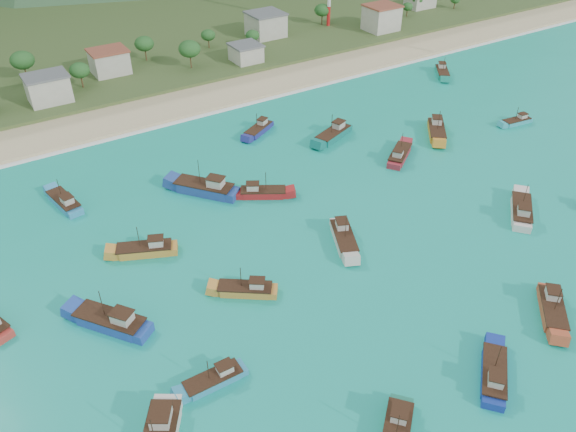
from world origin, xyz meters
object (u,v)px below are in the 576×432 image
boat_25 (259,130)px  boat_5 (214,380)px  boat_16 (494,375)px  boat_31 (436,131)px  boat_11 (262,193)px  boat_22 (521,211)px  boat_28 (205,189)px  boat_15 (65,203)px  boat_9 (517,122)px  boat_10 (344,238)px  boat_2 (246,290)px  boat_13 (333,135)px  boat_18 (552,310)px  boat_27 (442,73)px  boat_7 (399,155)px  boat_29 (112,322)px  boat_30 (146,250)px

boat_25 → boat_5: bearing=116.4°
boat_16 → boat_31: (43.61, 55.18, 0.14)m
boat_11 → boat_22: 48.94m
boat_16 → boat_28: 62.52m
boat_11 → boat_15: (-33.59, 17.27, 0.03)m
boat_9 → boat_10: (-63.20, -14.76, 0.27)m
boat_2 → boat_13: (41.93, 34.72, 0.20)m
boat_18 → boat_22: size_ratio=0.89×
boat_2 → boat_27: 103.71m
boat_28 → boat_15: bearing=118.7°
boat_2 → boat_7: (48.51, 19.39, 0.10)m
boat_5 → boat_10: size_ratio=0.80×
boat_25 → boat_28: 27.62m
boat_2 → boat_10: 20.80m
boat_22 → boat_13: bearing=154.0°
boat_2 → boat_25: same height
boat_2 → boat_13: bearing=-14.5°
boat_22 → boat_27: bearing=106.3°
boat_15 → boat_29: size_ratio=0.90×
boat_9 → boat_11: 68.22m
boat_16 → boat_31: 70.33m
boat_2 → boat_16: size_ratio=0.96×
boat_5 → boat_22: size_ratio=0.82×
boat_9 → boat_27: bearing=-5.7°
boat_16 → boat_7: bearing=110.1°
boat_7 → boat_22: size_ratio=0.96×
boat_7 → boat_2: bearing=-102.9°
boat_9 → boat_18: size_ratio=0.87×
boat_11 → boat_29: size_ratio=0.85×
boat_13 → boat_25: 17.57m
boat_2 → boat_10: boat_10 is taller
boat_5 → boat_30: bearing=-3.1°
boat_2 → boat_28: (6.94, 29.37, 0.39)m
boat_30 → boat_15: bearing=43.7°
boat_27 → boat_28: bearing=50.7°
boat_9 → boat_31: size_ratio=0.76×
boat_22 → boat_31: boat_31 is taller
boat_2 → boat_5: size_ratio=1.06×
boat_13 → boat_30: bearing=87.3°
boat_10 → boat_27: size_ratio=1.13×
boat_5 → boat_27: 120.25m
boat_16 → boat_25: size_ratio=1.00×
boat_31 → boat_5: bearing=65.3°
boat_27 → boat_29: (-111.10, -45.19, 0.22)m
boat_15 → boat_22: (71.21, -48.57, 0.12)m
boat_11 → boat_31: size_ratio=0.91×
boat_15 → boat_22: bearing=-44.9°
boat_9 → boat_31: boat_31 is taller
boat_22 → boat_28: boat_28 is taller
boat_9 → boat_28: (-76.93, 12.28, 0.54)m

